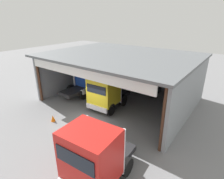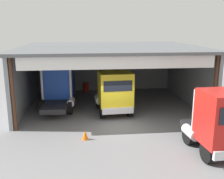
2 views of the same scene
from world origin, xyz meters
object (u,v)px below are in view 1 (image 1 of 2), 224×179
at_px(oil_drum, 128,81).
at_px(tool_cart, 156,88).
at_px(truck_red_center_right_bay, 94,156).
at_px(traffic_cone, 53,118).
at_px(truck_blue_center_bay, 88,77).
at_px(truck_yellow_left_bay, 106,92).

distance_m(oil_drum, tool_cart, 4.15).
distance_m(truck_red_center_right_bay, traffic_cone, 7.46).
height_order(truck_red_center_right_bay, traffic_cone, truck_red_center_right_bay).
relative_size(truck_red_center_right_bay, oil_drum, 5.17).
relative_size(truck_blue_center_bay, tool_cart, 5.13).
relative_size(truck_red_center_right_bay, traffic_cone, 7.92).
height_order(oil_drum, tool_cart, tool_cart).
bearing_deg(truck_blue_center_bay, truck_yellow_left_bay, -23.87).
xyz_separation_m(truck_blue_center_bay, tool_cart, (6.29, 4.69, -1.37)).
bearing_deg(tool_cart, truck_blue_center_bay, -143.26).
height_order(truck_blue_center_bay, oil_drum, truck_blue_center_bay).
relative_size(truck_blue_center_bay, traffic_cone, 9.17).
xyz_separation_m(truck_red_center_right_bay, oil_drum, (-6.72, 14.08, -1.33)).
bearing_deg(traffic_cone, tool_cart, 68.98).
distance_m(oil_drum, traffic_cone, 11.56).
distance_m(truck_blue_center_bay, traffic_cone, 6.91).
xyz_separation_m(truck_yellow_left_bay, tool_cart, (2.09, 6.73, -1.19)).
relative_size(truck_blue_center_bay, oil_drum, 5.99).
xyz_separation_m(oil_drum, traffic_cone, (-0.14, -11.56, -0.15)).
distance_m(truck_yellow_left_bay, oil_drum, 7.57).
distance_m(truck_red_center_right_bay, oil_drum, 15.66).
bearing_deg(truck_red_center_right_bay, oil_drum, -68.02).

